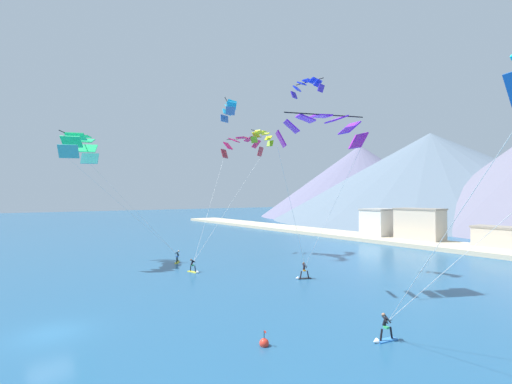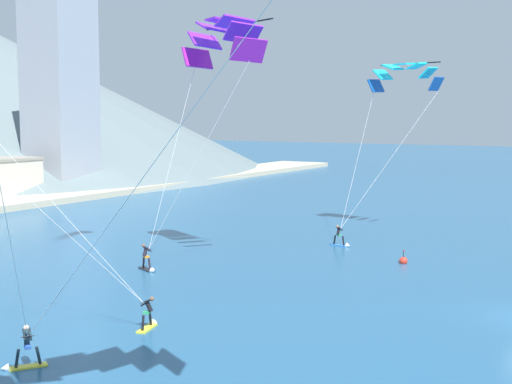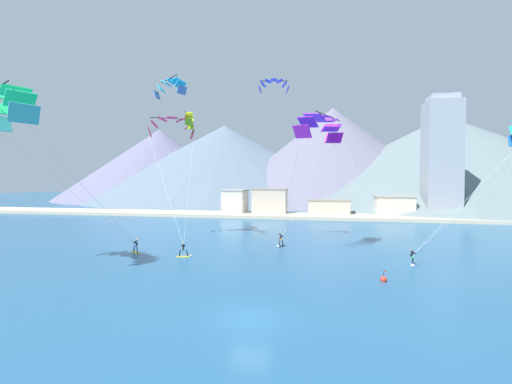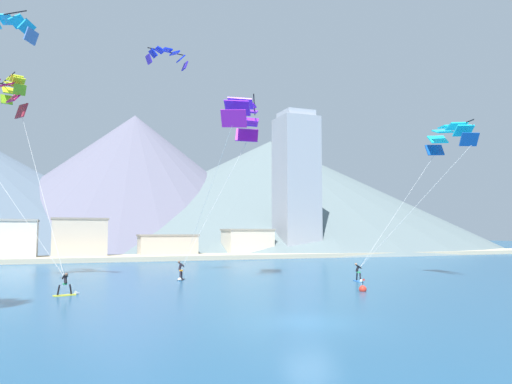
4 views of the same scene
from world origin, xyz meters
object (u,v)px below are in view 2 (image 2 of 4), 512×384
Objects in this scene: kitesurfer_far_left at (148,262)px; race_marker_buoy at (403,261)px; parafoil_kite_far_left at (223,37)px; parafoil_kite_near_trail at (405,74)px; kitesurfer_near_trail at (341,240)px; kitesurfer_mid_center at (22,355)px; kitesurfer_near_lead at (149,318)px.

race_marker_buoy is (10.42, -13.18, -0.39)m from kitesurfer_far_left.
parafoil_kite_far_left is 18.96m from race_marker_buoy.
parafoil_kite_near_trail is at bearing 19.60° from race_marker_buoy.
kitesurfer_near_trail is 1.04× the size of kitesurfer_mid_center.
parafoil_kite_near_trail is 0.88× the size of parafoil_kite_far_left.
kitesurfer_near_trail is 15.79m from kitesurfer_far_left.
kitesurfer_far_left is 16.80m from race_marker_buoy.
parafoil_kite_near_trail is 18.79m from race_marker_buoy.
kitesurfer_near_lead is 23.65m from kitesurfer_near_trail.
kitesurfer_far_left reaches higher than kitesurfer_mid_center.
race_marker_buoy is at bearing -121.21° from kitesurfer_near_trail.
kitesurfer_mid_center is 17.61m from kitesurfer_far_left.
kitesurfer_far_left is at bearing 153.43° from kitesurfer_near_trail.
kitesurfer_mid_center is 1.69× the size of race_marker_buoy.
parafoil_kite_far_left is at bearing 20.18° from kitesurfer_near_lead.
parafoil_kite_near_trail is at bearing -20.48° from kitesurfer_far_left.
parafoil_kite_near_trail reaches higher than race_marker_buoy.
parafoil_kite_far_left reaches higher than kitesurfer_near_lead.
kitesurfer_far_left is at bearing 39.58° from kitesurfer_near_lead.
kitesurfer_near_trail is at bearing -0.19° from kitesurfer_mid_center.
kitesurfer_far_left reaches higher than kitesurfer_near_trail.
kitesurfer_far_left is at bearing 23.28° from kitesurfer_mid_center.
kitesurfer_near_trail is 0.99× the size of kitesurfer_far_left.
kitesurfer_mid_center is at bearing 172.26° from kitesurfer_near_lead.
parafoil_kite_far_left is (-18.18, 6.10, 1.67)m from parafoil_kite_near_trail.
kitesurfer_far_left is at bearing 159.52° from parafoil_kite_near_trail.
parafoil_kite_near_trail reaches higher than kitesurfer_near_trail.
kitesurfer_near_lead is at bearing 178.63° from parafoil_kite_near_trail.
parafoil_kite_near_trail is at bearing -9.96° from kitesurfer_near_trail.
kitesurfer_near_lead is 0.12× the size of parafoil_kite_far_left.
kitesurfer_far_left is (-14.12, 7.06, 0.08)m from kitesurfer_near_trail.
race_marker_buoy is at bearing -51.68° from kitesurfer_far_left.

